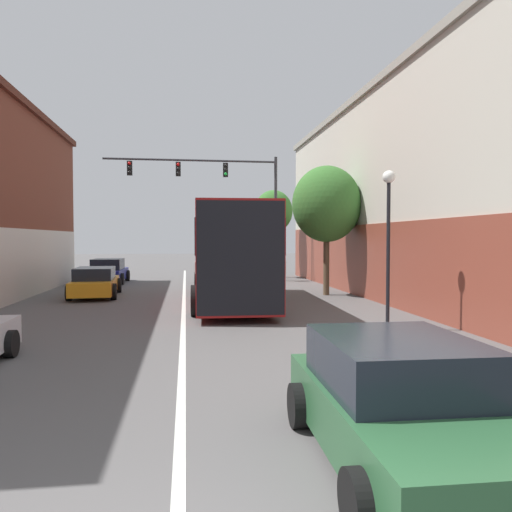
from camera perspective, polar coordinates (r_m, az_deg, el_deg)
name	(u,v)px	position (r m, az deg, el deg)	size (l,w,h in m)	color
lane_center_line	(184,308)	(18.06, -8.26, -5.88)	(0.14, 42.14, 0.01)	silver
building_right_storefront	(455,189)	(21.83, 21.77, 7.15)	(7.06, 29.05, 8.75)	#B7B2A3
bus	(231,250)	(19.04, -2.84, 0.64)	(3.17, 10.10, 3.62)	maroon
hatchback_foreground	(402,405)	(5.94, 16.36, -16.06)	(2.10, 3.96, 1.36)	#285633
parked_car_left_near	(95,282)	(22.36, -17.89, -2.89)	(2.12, 4.54, 1.25)	orange
parked_car_left_far	(108,272)	(28.91, -16.52, -1.72)	(2.00, 4.06, 1.36)	navy
traffic_signal_gantry	(221,187)	(29.17, -4.04, 7.85)	(9.94, 0.36, 7.27)	#333338
street_lamp	(388,232)	(13.96, 14.89, 2.62)	(0.34, 0.34, 4.31)	black
street_tree_near	(327,204)	(22.08, 8.08, 5.86)	(3.03, 2.72, 5.65)	brown
street_tree_far	(273,212)	(31.73, 2.01, 5.09)	(2.43, 2.18, 5.55)	#4C3823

